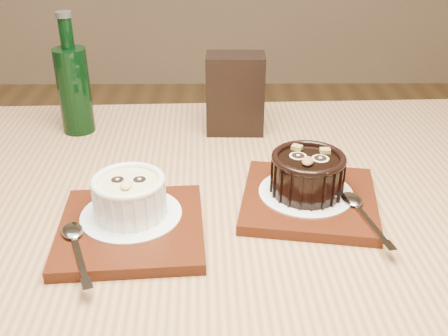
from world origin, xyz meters
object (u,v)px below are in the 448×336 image
Objects in this scene: ramekin_white at (129,195)px; tray_right at (309,200)px; ramekin_dark at (308,172)px; tray_left at (131,228)px; condiment_stand at (235,94)px; table at (199,263)px; green_bottle at (74,87)px.

tray_right is at bearing 11.01° from ramekin_white.
tray_left is at bearing -147.07° from ramekin_dark.
condiment_stand reaches higher than ramekin_white.
tray_left reaches higher than table.
table is at bearing -157.56° from ramekin_dark.
tray_left and tray_right have the same top height.
green_bottle is (-0.14, 0.32, 0.07)m from tray_left.
tray_left is 1.00× the size of tray_right.
condiment_stand is (0.14, 0.32, 0.06)m from tray_left.
tray_left is 1.29× the size of condiment_stand.
table is 0.14m from tray_left.
ramekin_dark is 0.45m from green_bottle.
ramekin_white is 0.66× the size of condiment_stand.
tray_left is 0.25m from ramekin_dark.
condiment_stand is at bearing 66.30° from tray_left.
tray_right is (0.15, 0.01, 0.10)m from table.
tray_left is at bearing -163.92° from tray_right.
condiment_stand reaches higher than ramekin_dark.
ramekin_dark is at bearing -33.68° from green_bottle.
condiment_stand is 0.66× the size of green_bottle.
table is 8.78× the size of condiment_stand.
ramekin_dark is (0.15, 0.02, 0.14)m from table.
ramekin_white is at bearing -168.59° from tray_right.
ramekin_dark is (0.23, 0.05, 0.00)m from ramekin_white.
tray_right is at bearing -68.95° from condiment_stand.
green_bottle is at bearing 146.06° from tray_right.
ramekin_white is at bearing -65.26° from green_bottle.
ramekin_white is 0.24m from ramekin_dark.
green_bottle is at bearing 114.34° from ramekin_white.
table is 12.20× the size of ramekin_dark.
ramekin_dark is (-0.00, 0.01, 0.04)m from tray_right.
ramekin_white is at bearing -151.77° from ramekin_dark.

